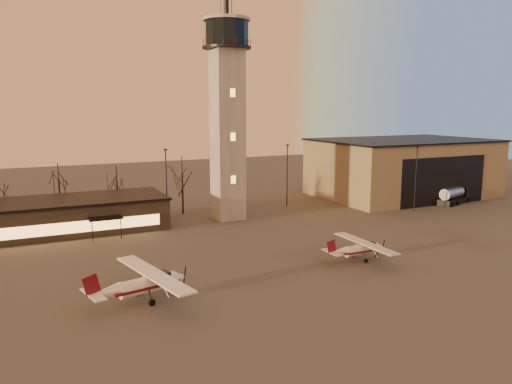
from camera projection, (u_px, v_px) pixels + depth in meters
ground at (352, 283)px, 46.27m from camera, size 220.00×220.00×0.00m
control_tower at (227, 105)px, 70.16m from camera, size 6.80×6.80×32.60m
hangar at (402, 167)px, 90.90m from camera, size 30.60×20.60×10.30m
terminal at (66, 215)px, 64.99m from camera, size 25.40×12.20×4.30m
light_poles at (229, 181)px, 73.12m from camera, size 58.50×12.25×10.14m
tree_row at (119, 176)px, 74.25m from camera, size 37.20×9.20×8.80m
cessna_front at (363, 251)px, 53.15m from camera, size 7.63×9.65×2.67m
cessna_rear at (150, 287)px, 42.11m from camera, size 9.51×11.96×3.29m
fuel_truck at (455, 197)px, 83.85m from camera, size 8.04×4.31×2.87m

